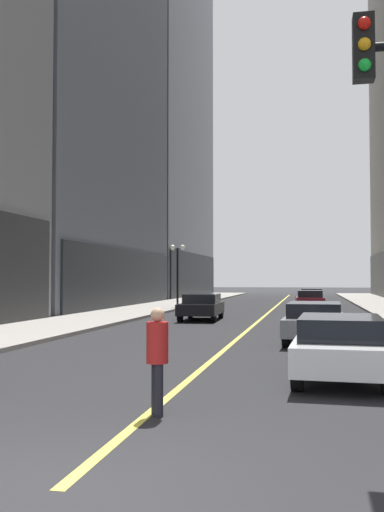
# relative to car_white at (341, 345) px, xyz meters

# --- Properties ---
(ground_plane) EXTENTS (200.00, 200.00, 0.00)m
(ground_plane) POSITION_rel_car_white_xyz_m (-3.10, 27.95, -0.72)
(ground_plane) COLOR #262628
(sidewalk_left) EXTENTS (4.50, 78.00, 0.15)m
(sidewalk_left) POSITION_rel_car_white_xyz_m (-11.35, 27.95, -0.64)
(sidewalk_left) COLOR #9E9991
(sidewalk_left) RESTS_ON ground
(lane_centre_stripe) EXTENTS (0.16, 70.00, 0.01)m
(lane_centre_stripe) POSITION_rel_car_white_xyz_m (-3.10, 27.95, -0.72)
(lane_centre_stripe) COLOR #E5D64C
(lane_centre_stripe) RESTS_ON ground
(building_left_mid) EXTENTS (15.42, 24.00, 34.99)m
(building_left_mid) POSITION_rel_car_white_xyz_m (-21.20, 27.45, 16.72)
(building_left_mid) COLOR slate
(building_left_mid) RESTS_ON ground
(car_white) EXTENTS (2.03, 4.53, 1.32)m
(car_white) POSITION_rel_car_white_xyz_m (0.00, 0.00, 0.00)
(car_white) COLOR silver
(car_white) RESTS_ON ground
(car_grey) EXTENTS (2.06, 4.73, 1.32)m
(car_grey) POSITION_rel_car_white_xyz_m (-0.46, 6.91, 0.00)
(car_grey) COLOR slate
(car_grey) RESTS_ON ground
(car_black) EXTENTS (2.01, 4.30, 1.32)m
(car_black) POSITION_rel_car_white_xyz_m (-5.98, 16.20, -0.00)
(car_black) COLOR black
(car_black) RESTS_ON ground
(car_maroon) EXTENTS (1.97, 4.50, 1.32)m
(car_maroon) POSITION_rel_car_white_xyz_m (-0.60, 26.92, -0.00)
(car_maroon) COLOR maroon
(car_maroon) RESTS_ON ground
(car_blue) EXTENTS (1.91, 4.34, 1.32)m
(car_blue) POSITION_rel_car_white_xyz_m (-0.39, 33.96, -0.00)
(car_blue) COLOR navy
(car_blue) RESTS_ON ground
(pedestrian_in_red_jacket) EXTENTS (0.47, 0.47, 1.65)m
(pedestrian_in_red_jacket) POSITION_rel_car_white_xyz_m (-2.93, -3.84, 0.24)
(pedestrian_in_red_jacket) COLOR black
(pedestrian_in_red_jacket) RESTS_ON ground
(street_lamp_left_far) EXTENTS (1.06, 0.36, 4.43)m
(street_lamp_left_far) POSITION_rel_car_white_xyz_m (-9.50, 26.04, 2.54)
(street_lamp_left_far) COLOR black
(street_lamp_left_far) RESTS_ON ground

